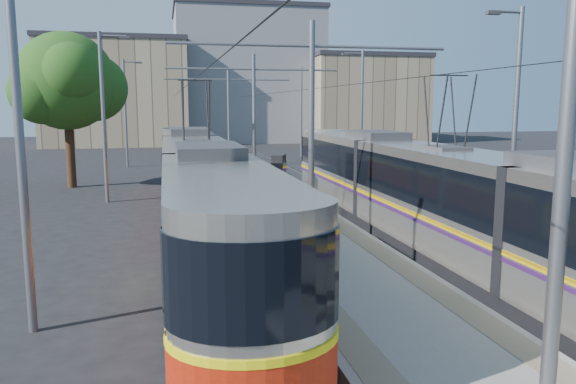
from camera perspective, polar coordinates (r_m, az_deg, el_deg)
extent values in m
plane|color=black|center=(11.90, 12.48, -14.27)|extent=(160.00, 160.00, 0.00)
cube|color=gray|center=(27.67, -2.42, -0.51)|extent=(4.00, 50.00, 0.30)
cube|color=gray|center=(27.43, -5.40, -0.30)|extent=(0.70, 50.00, 0.01)
cube|color=gray|center=(27.93, 0.51, -0.09)|extent=(0.70, 50.00, 0.01)
cube|color=gray|center=(27.28, -11.38, -1.10)|extent=(0.07, 70.00, 0.03)
cube|color=gray|center=(27.34, -8.38, -1.00)|extent=(0.07, 70.00, 0.03)
cube|color=gray|center=(28.32, 3.33, -0.58)|extent=(0.07, 70.00, 0.03)
cube|color=gray|center=(28.74, 6.09, -0.48)|extent=(0.07, 70.00, 0.03)
cube|color=black|center=(20.97, -9.07, -3.49)|extent=(2.30, 27.64, 0.40)
cube|color=#AFAAA0|center=(20.68, -9.18, 0.99)|extent=(2.40, 26.04, 2.90)
cube|color=black|center=(20.62, -9.22, 2.36)|extent=(2.43, 26.04, 1.30)
cube|color=yellow|center=(20.74, -9.16, -0.11)|extent=(2.43, 26.04, 0.12)
cube|color=#AC1E09|center=(20.82, -9.12, -1.47)|extent=(2.42, 26.04, 1.10)
cube|color=#2D2D30|center=(20.53, -9.29, 5.41)|extent=(1.68, 3.00, 0.30)
cube|color=black|center=(18.17, 15.37, -5.60)|extent=(2.30, 28.10, 0.40)
cube|color=beige|center=(17.84, 15.59, -0.46)|extent=(2.40, 26.50, 2.90)
cube|color=black|center=(17.77, 15.65, 1.13)|extent=(2.43, 26.50, 1.30)
cube|color=#E4AD0C|center=(17.91, 15.53, -1.73)|extent=(2.43, 26.50, 0.12)
cube|color=#321447|center=(17.93, 15.51, -2.20)|extent=(2.43, 26.50, 0.10)
cube|color=#2D2D30|center=(17.66, 15.80, 4.67)|extent=(1.68, 3.00, 0.30)
cylinder|color=slate|center=(7.60, 26.19, 1.70)|extent=(0.20, 0.20, 7.00)
cylinder|color=slate|center=(18.52, 2.40, 6.25)|extent=(0.20, 0.20, 7.00)
cylinder|color=slate|center=(18.60, 2.45, 14.59)|extent=(9.20, 0.10, 0.10)
cylinder|color=slate|center=(30.27, -3.46, 7.23)|extent=(0.20, 0.20, 7.00)
cylinder|color=slate|center=(30.32, -3.51, 12.33)|extent=(9.20, 0.10, 0.10)
cylinder|color=slate|center=(42.16, -6.04, 7.63)|extent=(0.20, 0.20, 7.00)
cylinder|color=slate|center=(42.20, -6.10, 11.30)|extent=(9.20, 0.10, 0.10)
cylinder|color=black|center=(26.93, -10.19, 10.64)|extent=(0.02, 70.00, 0.02)
cylinder|color=black|center=(28.17, 4.87, 10.66)|extent=(0.02, 70.00, 0.02)
cylinder|color=slate|center=(12.22, -25.61, 5.03)|extent=(0.18, 0.18, 8.00)
cylinder|color=slate|center=(28.03, -18.24, 7.09)|extent=(0.18, 0.18, 8.00)
cube|color=#2D2D30|center=(28.11, -16.31, 14.84)|extent=(0.50, 0.22, 0.12)
cylinder|color=slate|center=(43.98, -16.19, 7.64)|extent=(0.18, 0.18, 8.00)
cube|color=#2D2D30|center=(44.03, -14.94, 12.58)|extent=(0.50, 0.22, 0.12)
cylinder|color=slate|center=(21.68, 22.07, 6.52)|extent=(0.18, 0.18, 8.00)
cube|color=#2D2D30|center=(21.30, 20.13, 16.73)|extent=(0.50, 0.22, 0.12)
cylinder|color=slate|center=(36.03, 7.48, 7.73)|extent=(0.18, 0.18, 8.00)
cube|color=#2D2D30|center=(35.81, 5.90, 13.76)|extent=(0.50, 0.22, 0.12)
cylinder|color=slate|center=(51.37, 1.36, 8.10)|extent=(0.18, 0.18, 8.00)
cube|color=#2D2D30|center=(51.21, 0.15, 12.30)|extent=(0.50, 0.22, 0.12)
cube|color=black|center=(26.35, -0.94, 1.60)|extent=(0.84, 1.02, 2.04)
cube|color=black|center=(26.33, -0.94, 1.89)|extent=(0.89, 1.07, 1.06)
cylinder|color=#382314|center=(34.06, -21.22, 3.44)|extent=(0.49, 0.49, 3.59)
sphere|color=#204313|center=(33.97, -21.61, 10.43)|extent=(5.39, 5.39, 5.39)
sphere|color=#204313|center=(34.67, -19.12, 9.95)|extent=(3.81, 3.81, 3.81)
cube|color=gray|center=(70.10, -16.97, 9.45)|extent=(16.00, 12.00, 11.77)
cube|color=#262328|center=(70.48, -17.20, 14.44)|extent=(16.32, 12.24, 0.50)
cube|color=slate|center=(74.75, -4.25, 11.46)|extent=(18.00, 14.00, 16.26)
cube|color=#262328|center=(75.61, -4.32, 17.82)|extent=(18.36, 14.28, 0.50)
cube|color=gray|center=(72.26, 7.69, 9.15)|extent=(14.00, 10.00, 10.34)
cube|color=#262328|center=(72.50, 7.78, 13.43)|extent=(14.28, 10.20, 0.50)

